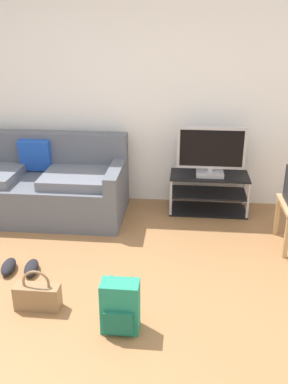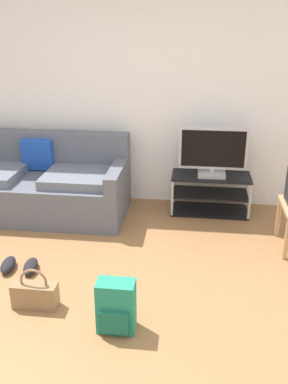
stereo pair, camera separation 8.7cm
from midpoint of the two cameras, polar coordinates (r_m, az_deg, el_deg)
ground_plane at (r=3.35m, az=-8.38°, el=-17.26°), size 9.00×9.80×0.02m
wall_back at (r=5.05m, az=-2.61°, el=13.60°), size 9.00×0.10×2.70m
couch at (r=5.03m, az=-14.86°, el=0.80°), size 2.05×0.92×0.89m
tv_stand at (r=5.00m, az=8.16°, el=-0.13°), size 0.89×0.42×0.45m
flat_tv at (r=4.81m, az=8.49°, el=5.31°), size 0.76×0.22×0.56m
backpack at (r=3.15m, az=-4.04°, el=-15.16°), size 0.27×0.23×0.40m
handbag at (r=3.50m, az=-14.84°, el=-13.32°), size 0.35×0.13×0.34m
sneakers_pair at (r=4.03m, az=-16.95°, el=-9.65°), size 0.37×0.29×0.09m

